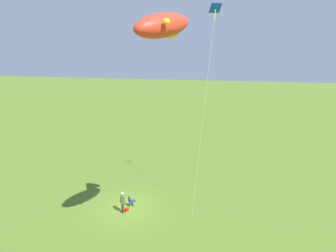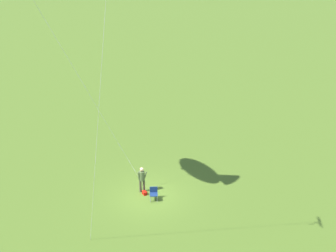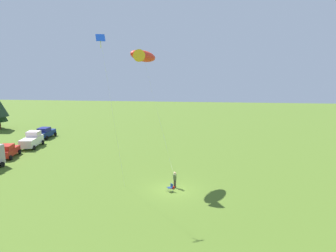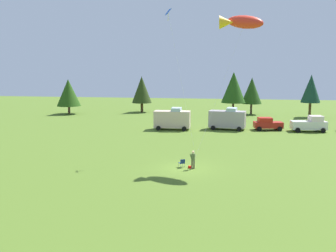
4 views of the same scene
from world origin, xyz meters
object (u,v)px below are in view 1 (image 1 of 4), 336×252
Objects in this scene: backpack_on_grass at (126,210)px; kite_diamond_blue at (214,19)px; folding_chair at (131,201)px; person_kite_flyer at (123,201)px; kite_large_fish at (164,26)px.

kite_diamond_blue is (-2.94, 6.22, 14.37)m from backpack_on_grass.
person_kite_flyer is at bearing -141.34° from folding_chair.
backpack_on_grass is 15.93m from kite_diamond_blue.
backpack_on_grass is 0.02× the size of kite_large_fish.
folding_chair is 14.75m from kite_large_fish.
kite_large_fish is at bearing -17.97° from kite_diamond_blue.
kite_large_fish is 0.94× the size of kite_diamond_blue.
person_kite_flyer is 0.98m from backpack_on_grass.
kite_diamond_blue reaches higher than backpack_on_grass.
kite_diamond_blue is at bearing 115.30° from backpack_on_grass.
person_kite_flyer is 1.25m from folding_chair.
person_kite_flyer is 5.44× the size of backpack_on_grass.
kite_large_fish reaches higher than folding_chair.
backpack_on_grass is 14.88m from kite_large_fish.
person_kite_flyer reaches higher than backpack_on_grass.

